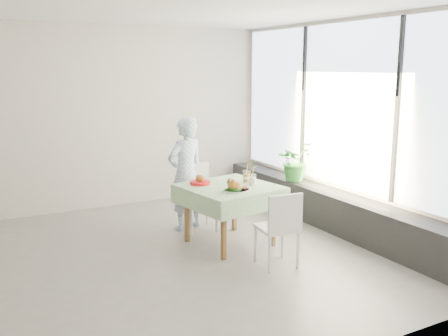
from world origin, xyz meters
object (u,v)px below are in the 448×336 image
chair_near (277,243)px  main_dish (235,187)px  diner (186,174)px  juice_cup_orange (247,177)px  chair_far (199,210)px  cafe_table (229,208)px  potted_plant (295,161)px

chair_near → main_dish: size_ratio=2.65×
diner → juice_cup_orange: 0.90m
chair_far → diner: 0.52m
diner → chair_near: bearing=87.9°
chair_near → juice_cup_orange: bearing=80.4°
cafe_table → diner: 0.89m
main_dish → potted_plant: 1.85m
diner → potted_plant: bearing=162.8°
cafe_table → potted_plant: size_ratio=2.01×
chair_far → juice_cup_orange: size_ratio=3.06×
cafe_table → chair_far: (-0.09, 0.68, -0.19)m
chair_far → potted_plant: bearing=1.0°
chair_far → potted_plant: size_ratio=1.49×
chair_far → main_dish: 1.08m
potted_plant → diner: bearing=176.9°
main_dish → diner: bearing=98.4°
diner → main_dish: bearing=84.3°
chair_far → chair_near: chair_far is taller
chair_near → juice_cup_orange: size_ratio=2.94×
diner → potted_plant: (1.73, -0.09, 0.03)m
diner → main_dish: size_ratio=4.77×
main_dish → chair_far: bearing=91.5°
cafe_table → chair_near: (0.13, -0.86, -0.20)m
main_dish → juice_cup_orange: (0.36, 0.33, 0.01)m
chair_near → chair_far: bearing=98.2°
chair_far → main_dish: size_ratio=2.76×
cafe_table → juice_cup_orange: 0.46m
main_dish → juice_cup_orange: juice_cup_orange is taller
diner → cafe_table: bearing=91.6°
chair_near → juice_cup_orange: (0.16, 0.93, 0.55)m
cafe_table → main_dish: size_ratio=3.71×
cafe_table → potted_plant: potted_plant is taller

